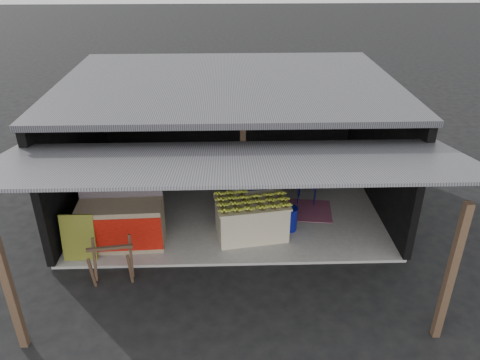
{
  "coord_description": "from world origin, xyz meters",
  "views": [
    {
      "loc": [
        -0.05,
        -7.37,
        5.78
      ],
      "look_at": [
        0.23,
        1.55,
        1.1
      ],
      "focal_mm": 35.0,
      "sensor_mm": 36.0,
      "label": 1
    }
  ],
  "objects_px": {
    "banana_table": "(252,219)",
    "water_barrel": "(289,219)",
    "sawhorse": "(111,260)",
    "neighbor_stall": "(122,223)",
    "plastic_chair": "(308,178)",
    "white_crate": "(250,192)"
  },
  "relations": [
    {
      "from": "water_barrel",
      "to": "sawhorse",
      "type": "bearing_deg",
      "value": -155.34
    },
    {
      "from": "banana_table",
      "to": "neighbor_stall",
      "type": "relative_size",
      "value": 0.93
    },
    {
      "from": "white_crate",
      "to": "sawhorse",
      "type": "bearing_deg",
      "value": -144.01
    },
    {
      "from": "neighbor_stall",
      "to": "white_crate",
      "type": "bearing_deg",
      "value": 22.41
    },
    {
      "from": "water_barrel",
      "to": "white_crate",
      "type": "bearing_deg",
      "value": 135.95
    },
    {
      "from": "water_barrel",
      "to": "neighbor_stall",
      "type": "bearing_deg",
      "value": -172.68
    },
    {
      "from": "banana_table",
      "to": "sawhorse",
      "type": "distance_m",
      "value": 2.99
    },
    {
      "from": "banana_table",
      "to": "sawhorse",
      "type": "bearing_deg",
      "value": -161.26
    },
    {
      "from": "white_crate",
      "to": "neighbor_stall",
      "type": "relative_size",
      "value": 0.59
    },
    {
      "from": "sawhorse",
      "to": "water_barrel",
      "type": "height_order",
      "value": "sawhorse"
    },
    {
      "from": "neighbor_stall",
      "to": "plastic_chair",
      "type": "height_order",
      "value": "neighbor_stall"
    },
    {
      "from": "neighbor_stall",
      "to": "water_barrel",
      "type": "bearing_deg",
      "value": 5.12
    },
    {
      "from": "banana_table",
      "to": "neighbor_stall",
      "type": "xyz_separation_m",
      "value": [
        -2.67,
        -0.24,
        0.11
      ]
    },
    {
      "from": "banana_table",
      "to": "plastic_chair",
      "type": "height_order",
      "value": "plastic_chair"
    },
    {
      "from": "plastic_chair",
      "to": "sawhorse",
      "type": "bearing_deg",
      "value": -130.99
    },
    {
      "from": "banana_table",
      "to": "white_crate",
      "type": "relative_size",
      "value": 1.56
    },
    {
      "from": "banana_table",
      "to": "water_barrel",
      "type": "relative_size",
      "value": 3.19
    },
    {
      "from": "sawhorse",
      "to": "neighbor_stall",
      "type": "bearing_deg",
      "value": 83.69
    },
    {
      "from": "banana_table",
      "to": "plastic_chair",
      "type": "distance_m",
      "value": 2.09
    },
    {
      "from": "neighbor_stall",
      "to": "banana_table",
      "type": "bearing_deg",
      "value": 3.02
    },
    {
      "from": "banana_table",
      "to": "water_barrel",
      "type": "bearing_deg",
      "value": 4.97
    },
    {
      "from": "sawhorse",
      "to": "water_barrel",
      "type": "distance_m",
      "value": 3.83
    }
  ]
}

